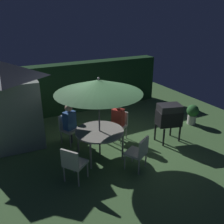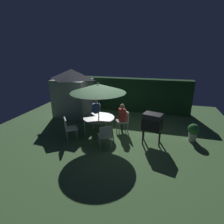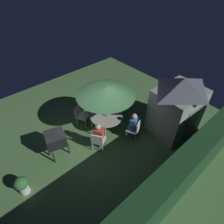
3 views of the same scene
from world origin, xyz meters
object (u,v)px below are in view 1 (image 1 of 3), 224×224
Objects in this scene: patio_umbrella at (99,86)px; person_in_red at (118,117)px; bbq_grill at (169,116)px; chair_toward_house at (139,151)px; garden_shed at (6,104)px; potted_plant_by_shed at (192,113)px; person_in_blue at (69,119)px; chair_far_side at (68,127)px; chair_toward_hedge at (73,163)px; chair_near_shed at (119,123)px; patio_table at (100,133)px.

patio_umbrella reaches higher than person_in_red.
bbq_grill reaches higher than chair_toward_house.
bbq_grill is (4.34, -2.04, -0.44)m from garden_shed.
person_in_red is (-2.92, 0.19, 0.37)m from potted_plant_by_shed.
chair_toward_house is 0.71× the size of person_in_blue.
potted_plant_by_shed is at bearing 19.95° from bbq_grill.
person_in_blue reaches higher than chair_far_side.
chair_toward_hedge reaches higher than potted_plant_by_shed.
chair_toward_house is 0.71× the size of person_in_red.
garden_shed is 3.40m from chair_near_shed.
chair_toward_hedge is at bearing -144.96° from person_in_red.
chair_near_shed is at bearing 33.15° from person_in_red.
patio_table is 1.05× the size of person_in_red.
person_in_red reaches higher than chair_toward_house.
chair_far_side is at bearing 117.75° from chair_toward_house.
chair_far_side is 2.45m from chair_toward_house.
person_in_red and person_in_blue have the same top height.
patio_umbrella is at bearing 0.00° from patio_table.
person_in_blue is at bearing 171.18° from potted_plant_by_shed.
chair_toward_hedge is at bearing -67.14° from garden_shed.
person_in_red is at bearing 35.04° from chair_toward_hedge.
chair_near_shed is (-1.27, 0.81, -0.33)m from bbq_grill.
chair_far_side and chair_toward_hedge have the same top height.
patio_umbrella reaches higher than chair_toward_hedge.
chair_near_shed and chair_toward_hedge have the same top height.
patio_table is at bearing -174.16° from potted_plant_by_shed.
garden_shed is 1.12× the size of patio_umbrella.
potted_plant_by_shed is (4.34, -0.75, -0.11)m from chair_far_side.
chair_near_shed is at bearing 175.30° from potted_plant_by_shed.
bbq_grill is 1.54m from person_in_red.
person_in_blue is at bearing 160.86° from person_in_red.
patio_table is 1.21m from chair_toward_house.
person_in_blue reaches higher than patio_table.
potted_plant_by_shed is at bearing 5.84° from patio_table.
patio_table is 1.10× the size of bbq_grill.
potted_plant_by_shed is at bearing 23.99° from chair_toward_house.
garden_shed is 1.87m from person_in_blue.
chair_toward_house is at bearing -152.30° from bbq_grill.
potted_plant_by_shed is (3.20, 1.42, -0.11)m from chair_toward_house.
bbq_grill is 1.33× the size of chair_toward_hedge.
patio_table is at bearing -64.55° from chair_far_side.
patio_umbrella is at bearing 175.23° from bbq_grill.
garden_shed is 3.30m from person_in_red.
garden_shed reaches higher than chair_toward_house.
bbq_grill is at bearing -4.77° from patio_umbrella.
chair_far_side is at bearing -24.68° from garden_shed.
chair_toward_hedge is 1.25× the size of potted_plant_by_shed.
garden_shed reaches higher than bbq_grill.
patio_table is 1.30m from patio_umbrella.
bbq_grill is 1.54m from chair_near_shed.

